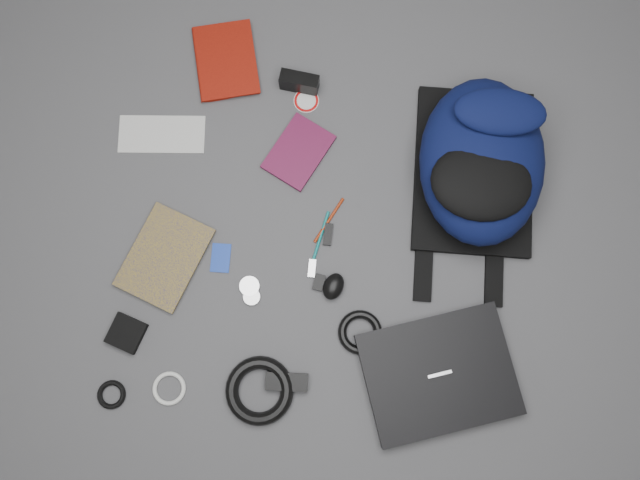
% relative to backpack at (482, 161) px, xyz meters
% --- Properties ---
extents(ground, '(4.00, 4.00, 0.00)m').
position_rel_backpack_xyz_m(ground, '(-0.39, -0.27, -0.11)').
color(ground, '#4F4F51').
rests_on(ground, ground).
extents(backpack, '(0.40, 0.54, 0.21)m').
position_rel_backpack_xyz_m(backpack, '(0.00, 0.00, 0.00)').
color(backpack, black).
rests_on(backpack, ground).
extents(laptop, '(0.47, 0.42, 0.04)m').
position_rel_backpack_xyz_m(laptop, '(-0.02, -0.57, -0.09)').
color(laptop, black).
rests_on(laptop, ground).
extents(textbook_red, '(0.24, 0.27, 0.03)m').
position_rel_backpack_xyz_m(textbook_red, '(-0.83, 0.18, -0.09)').
color(textbook_red, maroon).
rests_on(textbook_red, ground).
extents(comic_book, '(0.25, 0.30, 0.02)m').
position_rel_backpack_xyz_m(comic_book, '(-0.89, -0.36, -0.10)').
color(comic_book, gold).
rests_on(comic_book, ground).
extents(envelope, '(0.26, 0.15, 0.00)m').
position_rel_backpack_xyz_m(envelope, '(-0.88, -0.04, -0.10)').
color(envelope, silver).
rests_on(envelope, ground).
extents(dvd_case, '(0.20, 0.23, 0.01)m').
position_rel_backpack_xyz_m(dvd_case, '(-0.49, -0.03, -0.10)').
color(dvd_case, '#4B0E2B').
rests_on(dvd_case, ground).
extents(compact_camera, '(0.11, 0.04, 0.06)m').
position_rel_backpack_xyz_m(compact_camera, '(-0.52, 0.17, -0.08)').
color(compact_camera, black).
rests_on(compact_camera, ground).
extents(sticker_disc, '(0.09, 0.09, 0.00)m').
position_rel_backpack_xyz_m(sticker_disc, '(-0.50, 0.13, -0.11)').
color(sticker_disc, silver).
rests_on(sticker_disc, ground).
extents(pen_teal, '(0.03, 0.15, 0.01)m').
position_rel_backpack_xyz_m(pen_teal, '(-0.39, -0.25, -0.10)').
color(pen_teal, '#0C6E6D').
rests_on(pen_teal, ground).
extents(pen_red, '(0.07, 0.14, 0.01)m').
position_rel_backpack_xyz_m(pen_red, '(-0.37, -0.21, -0.10)').
color(pen_red, maroon).
rests_on(pen_red, ground).
extents(id_badge, '(0.06, 0.08, 0.00)m').
position_rel_backpack_xyz_m(id_badge, '(-0.65, -0.36, -0.10)').
color(id_badge, '#173AAD').
rests_on(id_badge, ground).
extents(usb_black, '(0.03, 0.06, 0.01)m').
position_rel_backpack_xyz_m(usb_black, '(-0.37, -0.25, -0.10)').
color(usb_black, black).
rests_on(usb_black, ground).
extents(usb_silver, '(0.02, 0.05, 0.01)m').
position_rel_backpack_xyz_m(usb_silver, '(-0.40, -0.35, -0.10)').
color(usb_silver, silver).
rests_on(usb_silver, ground).
extents(key_fob, '(0.03, 0.05, 0.01)m').
position_rel_backpack_xyz_m(key_fob, '(-0.37, -0.38, -0.10)').
color(key_fob, black).
rests_on(key_fob, ground).
extents(mouse, '(0.07, 0.09, 0.04)m').
position_rel_backpack_xyz_m(mouse, '(-0.33, -0.39, -0.09)').
color(mouse, black).
rests_on(mouse, ground).
extents(headphone_left, '(0.07, 0.07, 0.01)m').
position_rel_backpack_xyz_m(headphone_left, '(-0.55, -0.42, -0.10)').
color(headphone_left, silver).
rests_on(headphone_left, ground).
extents(headphone_right, '(0.05, 0.05, 0.01)m').
position_rel_backpack_xyz_m(headphone_right, '(-0.54, -0.45, -0.10)').
color(headphone_right, '#B9B9BB').
rests_on(headphone_right, ground).
extents(cable_coil, '(0.15, 0.15, 0.02)m').
position_rel_backpack_xyz_m(cable_coil, '(-0.24, -0.49, -0.10)').
color(cable_coil, black).
rests_on(cable_coil, ground).
extents(power_brick, '(0.12, 0.06, 0.03)m').
position_rel_backpack_xyz_m(power_brick, '(-0.41, -0.65, -0.09)').
color(power_brick, black).
rests_on(power_brick, ground).
extents(power_cord_coil, '(0.23, 0.23, 0.03)m').
position_rel_backpack_xyz_m(power_cord_coil, '(-0.48, -0.69, -0.09)').
color(power_cord_coil, black).
rests_on(power_cord_coil, ground).
extents(pouch, '(0.10, 0.10, 0.02)m').
position_rel_backpack_xyz_m(pouch, '(-0.85, -0.60, -0.10)').
color(pouch, black).
rests_on(pouch, ground).
extents(earbud_coil, '(0.10, 0.10, 0.01)m').
position_rel_backpack_xyz_m(earbud_coil, '(-0.86, -0.77, -0.10)').
color(earbud_coil, black).
rests_on(earbud_coil, ground).
extents(white_cable_coil, '(0.11, 0.11, 0.01)m').
position_rel_backpack_xyz_m(white_cable_coil, '(-0.71, -0.72, -0.10)').
color(white_cable_coil, silver).
rests_on(white_cable_coil, ground).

